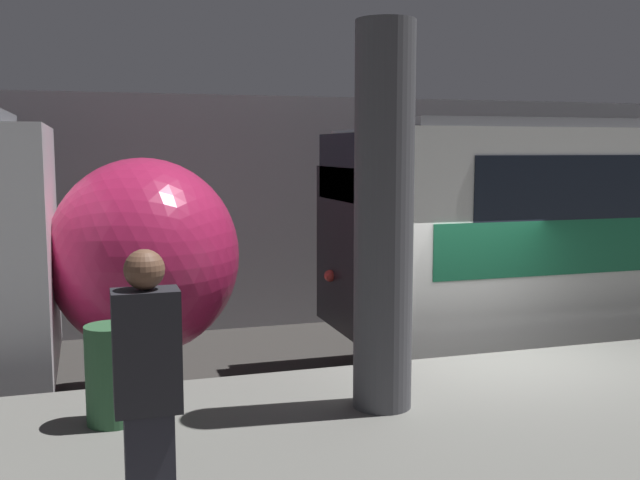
{
  "coord_description": "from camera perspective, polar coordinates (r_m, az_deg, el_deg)",
  "views": [
    {
      "loc": [
        -4.33,
        -7.41,
        3.4
      ],
      "look_at": [
        -1.74,
        0.95,
        2.33
      ],
      "focal_mm": 42.0,
      "sensor_mm": 36.0,
      "label": 1
    }
  ],
  "objects": [
    {
      "name": "station_rear_barrier",
      "position": [
        14.57,
        0.12,
        2.22
      ],
      "size": [
        50.0,
        0.15,
        4.39
      ],
      "color": "#939399",
      "rests_on": "ground"
    },
    {
      "name": "support_pillar_near",
      "position": [
        6.63,
        4.88,
        1.62
      ],
      "size": [
        0.53,
        0.53,
        3.43
      ],
      "color": "#47474C",
      "rests_on": "platform"
    },
    {
      "name": "ground_plane",
      "position": [
        9.23,
        12.56,
        -14.82
      ],
      "size": [
        120.0,
        120.0,
        0.0
      ],
      "primitive_type": "plane",
      "color": "#33302D"
    },
    {
      "name": "person_waiting",
      "position": [
        4.51,
        -12.98,
        -11.16
      ],
      "size": [
        0.38,
        0.24,
        1.77
      ],
      "color": "#2D2D38",
      "rests_on": "platform"
    },
    {
      "name": "platform",
      "position": [
        7.5,
        20.56,
        -15.95
      ],
      "size": [
        40.0,
        4.0,
        1.07
      ],
      "color": "slate",
      "rests_on": "ground"
    },
    {
      "name": "trash_bin",
      "position": [
        6.69,
        -15.58,
        -9.83
      ],
      "size": [
        0.44,
        0.44,
        0.85
      ],
      "color": "#2D5B38",
      "rests_on": "platform"
    }
  ]
}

